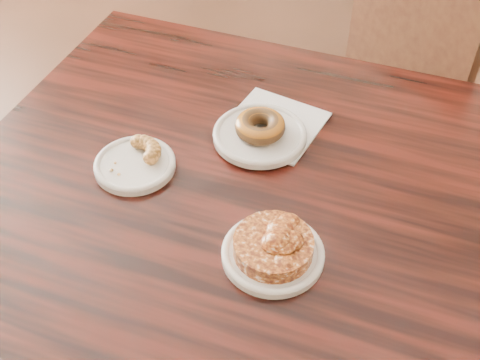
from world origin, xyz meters
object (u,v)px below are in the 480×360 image
Objects in this scene: chair_far at (434,105)px; cruller_fragment at (134,157)px; apple_fritter at (273,243)px; cafe_table at (226,312)px; glazed_donut at (260,126)px.

chair_far is 0.97m from cruller_fragment.
cafe_table is at bearing 156.63° from apple_fritter.
cafe_table is 1.04× the size of chair_far.
glazed_donut is at bearing 129.70° from apple_fritter.
glazed_donut is at bearing 100.31° from chair_far.
apple_fritter is (0.17, -0.21, -0.00)m from glazed_donut.
apple_fritter reaches higher than cafe_table.
cruller_fragment is (-0.30, 0.02, -0.01)m from apple_fritter.
apple_fritter is at bearing -3.04° from cruller_fragment.
chair_far is 9.40× the size of cruller_fragment.
glazed_donut is 0.57× the size of apple_fritter.
apple_fritter is (0.15, -0.06, 0.41)m from cafe_table.
cruller_fragment is at bearing -124.42° from glazed_donut.
cafe_table is 0.84m from chair_far.
glazed_donut is at bearing 83.82° from cafe_table.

